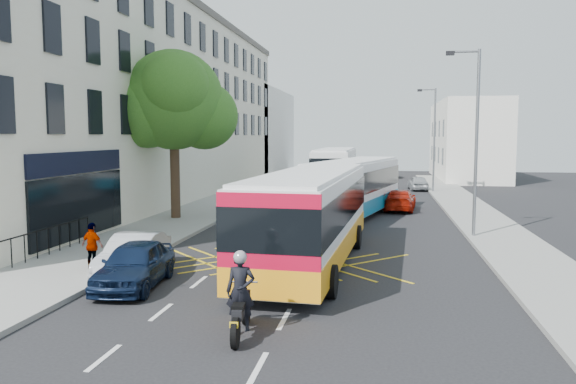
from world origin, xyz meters
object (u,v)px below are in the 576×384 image
at_px(street_tree, 173,101).
at_px(bus_mid, 354,187).
at_px(lamp_far, 433,134).
at_px(lamp_near, 474,133).
at_px(bus_far, 335,168).
at_px(distant_car_dark, 389,171).
at_px(distant_car_silver, 418,183).
at_px(bus_near, 310,216).
at_px(motorbike, 241,296).
at_px(parked_car_blue, 135,264).
at_px(parked_car_silver, 134,254).
at_px(pedestrian_far, 92,246).
at_px(red_hatchback, 400,200).
at_px(distant_car_grey, 343,178).

distance_m(street_tree, bus_mid, 10.76).
bearing_deg(bus_mid, lamp_far, 82.37).
bearing_deg(street_tree, lamp_far, 49.19).
bearing_deg(lamp_near, street_tree, 168.60).
distance_m(bus_far, distant_car_dark, 15.35).
bearing_deg(distant_car_silver, bus_near, 74.24).
xyz_separation_m(bus_near, distant_car_silver, (5.37, 28.27, -1.12)).
height_order(street_tree, distant_car_silver, street_tree).
relative_size(motorbike, distant_car_silver, 0.63).
bearing_deg(parked_car_blue, parked_car_silver, 110.47).
bearing_deg(lamp_far, motorbike, -101.81).
bearing_deg(motorbike, parked_car_silver, 129.23).
bearing_deg(bus_near, bus_mid, 88.85).
bearing_deg(distant_car_dark, motorbike, 85.96).
xyz_separation_m(bus_far, distant_car_dark, (4.54, 14.62, -1.08)).
xyz_separation_m(parked_car_blue, distant_car_dark, (7.94, 45.51, 0.04)).
xyz_separation_m(parked_car_silver, distant_car_dark, (8.64, 44.07, 0.07)).
distance_m(lamp_near, parked_car_blue, 15.34).
bearing_deg(bus_near, bus_far, 96.13).
height_order(parked_car_silver, distant_car_dark, distant_car_dark).
distance_m(lamp_near, bus_mid, 8.43).
xyz_separation_m(street_tree, bus_near, (8.39, -9.07, -4.58)).
height_order(parked_car_blue, pedestrian_far, pedestrian_far).
bearing_deg(distant_car_silver, distant_car_dark, -85.74).
bearing_deg(bus_near, parked_car_blue, -138.78).
height_order(lamp_far, red_hatchback, lamp_far).
bearing_deg(lamp_far, distant_car_silver, 113.56).
height_order(lamp_near, parked_car_silver, lamp_near).
relative_size(bus_far, motorbike, 5.51).
bearing_deg(motorbike, distant_car_grey, 85.50).
bearing_deg(lamp_far, parked_car_silver, -112.56).
xyz_separation_m(lamp_near, bus_near, (-6.32, -6.10, -2.90)).
distance_m(distant_car_silver, distant_car_dark, 13.69).
xyz_separation_m(lamp_far, red_hatchback, (-2.79, -10.96, -3.99)).
xyz_separation_m(parked_car_blue, distant_car_silver, (10.15, 32.00, -0.08)).
relative_size(parked_car_blue, distant_car_silver, 1.14).
relative_size(bus_mid, distant_car_grey, 2.64).
distance_m(parked_car_blue, red_hatchback, 20.62).
distance_m(parked_car_silver, pedestrian_far, 1.43).
height_order(lamp_near, bus_near, lamp_near).
bearing_deg(bus_near, lamp_near, 47.24).
relative_size(distant_car_dark, pedestrian_far, 2.89).
bearing_deg(lamp_near, lamp_far, 90.00).
bearing_deg(distant_car_dark, bus_far, 73.17).
xyz_separation_m(lamp_far, bus_far, (-7.69, 1.06, -2.81)).
xyz_separation_m(red_hatchback, distant_car_silver, (1.84, 13.13, -0.03)).
xyz_separation_m(motorbike, red_hatchback, (4.17, 22.35, -0.29)).
xyz_separation_m(bus_mid, bus_far, (-2.28, 15.30, 0.14)).
bearing_deg(red_hatchback, parked_car_silver, 68.16).
height_order(parked_car_silver, red_hatchback, parked_car_silver).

